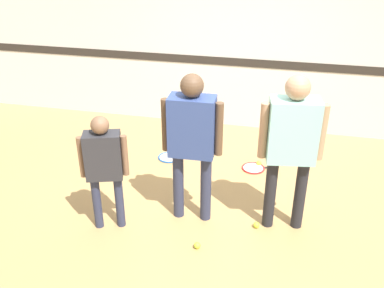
% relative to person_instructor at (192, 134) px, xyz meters
% --- Properties ---
extents(ground_plane, '(16.00, 16.00, 0.00)m').
position_rel_person_instructor_xyz_m(ground_plane, '(0.17, 0.10, -1.00)').
color(ground_plane, tan).
extents(wall_back, '(16.00, 0.07, 3.20)m').
position_rel_person_instructor_xyz_m(wall_back, '(0.17, 2.48, 0.60)').
color(wall_back, silver).
rests_on(wall_back, ground_plane).
extents(person_instructor, '(0.61, 0.26, 1.61)m').
position_rel_person_instructor_xyz_m(person_instructor, '(0.00, 0.00, 0.00)').
color(person_instructor, '#2D334C').
rests_on(person_instructor, ground_plane).
extents(person_student_left, '(0.46, 0.29, 1.26)m').
position_rel_person_instructor_xyz_m(person_student_left, '(-0.80, -0.35, -0.22)').
color(person_student_left, '#2D334C').
rests_on(person_student_left, ground_plane).
extents(person_student_right, '(0.62, 0.32, 1.65)m').
position_rel_person_instructor_xyz_m(person_student_right, '(0.96, 0.06, 0.02)').
color(person_student_right, '#232328').
rests_on(person_student_right, ground_plane).
extents(racket_spare_on_floor, '(0.51, 0.37, 0.03)m').
position_rel_person_instructor_xyz_m(racket_spare_on_floor, '(0.57, 1.17, -0.99)').
color(racket_spare_on_floor, red).
rests_on(racket_spare_on_floor, ground_plane).
extents(racket_second_spare, '(0.33, 0.53, 0.03)m').
position_rel_person_instructor_xyz_m(racket_second_spare, '(-0.60, 1.21, -0.99)').
color(racket_second_spare, blue).
rests_on(racket_second_spare, ground_plane).
extents(tennis_ball_near_instructor, '(0.07, 0.07, 0.07)m').
position_rel_person_instructor_xyz_m(tennis_ball_near_instructor, '(0.16, -0.49, -0.96)').
color(tennis_ball_near_instructor, '#CCE038').
rests_on(tennis_ball_near_instructor, ground_plane).
extents(tennis_ball_by_spare_racket, '(0.07, 0.07, 0.07)m').
position_rel_person_instructor_xyz_m(tennis_ball_by_spare_racket, '(0.61, 1.27, -0.96)').
color(tennis_ball_by_spare_racket, '#CCE038').
rests_on(tennis_ball_by_spare_racket, ground_plane).
extents(tennis_ball_stray_left, '(0.07, 0.07, 0.07)m').
position_rel_person_instructor_xyz_m(tennis_ball_stray_left, '(0.70, -0.04, -0.96)').
color(tennis_ball_stray_left, '#CCE038').
rests_on(tennis_ball_stray_left, ground_plane).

